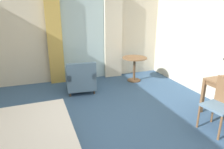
% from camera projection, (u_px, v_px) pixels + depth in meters
% --- Properties ---
extents(ground, '(6.30, 6.72, 0.10)m').
position_uv_depth(ground, '(104.00, 135.00, 3.54)').
color(ground, '#38567A').
extents(wall_back, '(5.90, 0.12, 2.85)m').
position_uv_depth(wall_back, '(71.00, 32.00, 5.86)').
color(wall_back, beige).
rests_on(wall_back, ground).
extents(balcony_glass_door, '(1.29, 0.02, 2.51)m').
position_uv_depth(balcony_glass_door, '(85.00, 38.00, 5.96)').
color(balcony_glass_door, silver).
rests_on(balcony_glass_door, ground).
extents(curtain_panel_left, '(0.41, 0.10, 2.61)m').
position_uv_depth(curtain_panel_left, '(55.00, 38.00, 5.58)').
color(curtain_panel_left, tan).
rests_on(curtain_panel_left, ground).
extents(curtain_panel_right, '(0.55, 0.10, 2.61)m').
position_uv_depth(curtain_panel_right, '(113.00, 36.00, 6.14)').
color(curtain_panel_right, beige).
rests_on(curtain_panel_right, ground).
extents(desk_chair, '(0.49, 0.52, 0.95)m').
position_uv_depth(desk_chair, '(222.00, 102.00, 3.48)').
color(desk_chair, slate).
rests_on(desk_chair, ground).
extents(armchair_by_window, '(0.78, 0.85, 0.83)m').
position_uv_depth(armchair_by_window, '(81.00, 79.00, 5.25)').
color(armchair_by_window, slate).
rests_on(armchair_by_window, ground).
extents(round_cafe_table, '(0.73, 0.73, 0.72)m').
position_uv_depth(round_cafe_table, '(134.00, 63.00, 5.96)').
color(round_cafe_table, brown).
rests_on(round_cafe_table, ground).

